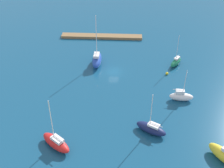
{
  "coord_description": "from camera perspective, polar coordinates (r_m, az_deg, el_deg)",
  "views": [
    {
      "loc": [
        -2.97,
        64.63,
        43.24
      ],
      "look_at": [
        0.0,
        7.54,
        1.5
      ],
      "focal_mm": 47.81,
      "sensor_mm": 36.0,
      "label": 1
    }
  ],
  "objects": [
    {
      "name": "mooring_buoy_yellow",
      "position": [
        77.81,
        10.46,
        2.01
      ],
      "size": [
        0.72,
        0.72,
        0.72
      ],
      "primitive_type": "sphere",
      "color": "yellow",
      "rests_on": "water"
    },
    {
      "name": "sailboat_blue_along_channel",
      "position": [
        80.07,
        -2.9,
        4.71
      ],
      "size": [
        2.47,
        7.17,
        13.89
      ],
      "rotation": [
        0.0,
        0.0,
        4.7
      ],
      "color": "#2347B2",
      "rests_on": "water"
    },
    {
      "name": "sailboat_red_outer_mooring",
      "position": [
        58.33,
        -10.65,
        -10.91
      ],
      "size": [
        6.95,
        6.13,
        11.09
      ],
      "rotation": [
        0.0,
        0.0,
        5.62
      ],
      "color": "red",
      "rests_on": "water"
    },
    {
      "name": "pier_dock",
      "position": [
        94.33,
        -1.97,
        9.09
      ],
      "size": [
        25.09,
        2.63,
        0.78
      ],
      "primitive_type": "cube",
      "color": "olive",
      "rests_on": "ground"
    },
    {
      "name": "water",
      "position": [
        77.82,
        0.29,
        2.38
      ],
      "size": [
        160.0,
        160.0,
        0.0
      ],
      "primitive_type": "plane",
      "color": "navy",
      "rests_on": "ground"
    },
    {
      "name": "sailboat_navy_far_north",
      "position": [
        60.64,
        7.5,
        -8.39
      ],
      "size": [
        6.68,
        5.03,
        9.41
      ],
      "rotation": [
        0.0,
        0.0,
        5.78
      ],
      "color": "#141E4C",
      "rests_on": "water"
    },
    {
      "name": "sailboat_green_east_end",
      "position": [
        81.76,
        12.11,
        4.13
      ],
      "size": [
        4.11,
        4.96,
        9.0
      ],
      "rotation": [
        0.0,
        0.0,
        0.96
      ],
      "color": "#19724C",
      "rests_on": "water"
    },
    {
      "name": "sailboat_white_far_south",
      "position": [
        69.5,
        13.08,
        -2.3
      ],
      "size": [
        5.48,
        2.12,
        8.16
      ],
      "rotation": [
        0.0,
        0.0,
        3.09
      ],
      "color": "white",
      "rests_on": "water"
    }
  ]
}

